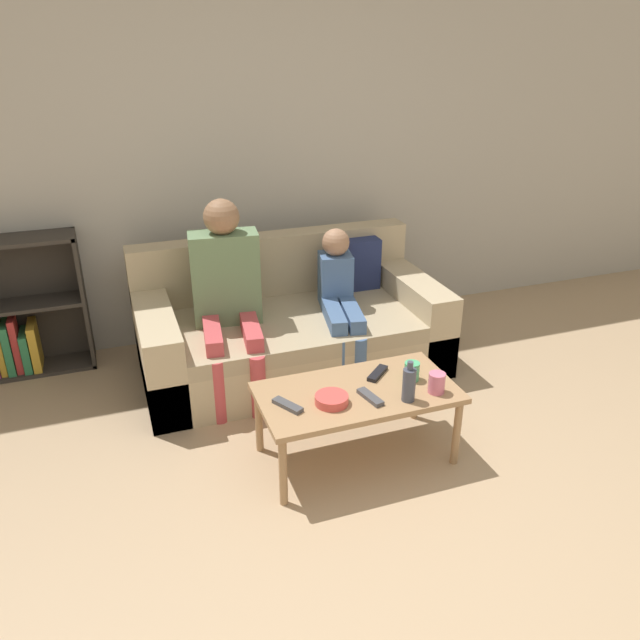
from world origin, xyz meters
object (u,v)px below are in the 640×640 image
object	(u,v)px
cup_near	(437,383)
tv_remote_1	(288,405)
coffee_table	(357,397)
bottle	(409,384)
snack_bowl	(332,399)
person_adult	(227,285)
tv_remote_2	(378,373)
couch	(290,329)
tv_remote_0	(370,397)
bookshelf	(16,320)
person_child	(340,297)
cup_far	(412,371)

from	to	relation	value
cup_near	tv_remote_1	size ratio (longest dim) A/B	0.62
coffee_table	bottle	distance (m)	0.29
coffee_table	snack_bowl	distance (m)	0.19
person_adult	tv_remote_2	xyz separation A→B (m)	(0.60, -0.90, -0.25)
couch	tv_remote_1	distance (m)	1.18
tv_remote_0	tv_remote_2	bearing A→B (deg)	44.72
bookshelf	snack_bowl	distance (m)	2.29
couch	tv_remote_0	xyz separation A→B (m)	(0.05, -1.18, 0.15)
bookshelf	person_child	xyz separation A→B (m)	(1.98, -0.69, 0.15)
bookshelf	coffee_table	world-z (taller)	bookshelf
couch	cup_far	size ratio (longest dim) A/B	19.60
coffee_table	person_adult	xyz separation A→B (m)	(-0.44, 1.00, 0.30)
coffee_table	tv_remote_0	size ratio (longest dim) A/B	5.72
couch	bottle	distance (m)	1.30
tv_remote_1	person_child	bearing A→B (deg)	27.28
cup_far	bottle	xyz separation A→B (m)	(-0.11, -0.17, 0.04)
coffee_table	cup_far	distance (m)	0.32
tv_remote_1	cup_far	bearing A→B (deg)	-25.92
bottle	cup_far	bearing A→B (deg)	58.11
person_child	tv_remote_2	xyz separation A→B (m)	(-0.11, -0.83, -0.10)
bookshelf	cup_near	distance (m)	2.73
cup_far	cup_near	bearing A→B (deg)	-68.86
person_adult	cup_near	world-z (taller)	person_adult
coffee_table	tv_remote_1	distance (m)	0.38
couch	person_child	world-z (taller)	person_child
coffee_table	cup_near	size ratio (longest dim) A/B	9.48
couch	tv_remote_1	xyz separation A→B (m)	(-0.36, -1.12, 0.15)
person_child	tv_remote_0	distance (m)	1.06
person_child	cup_near	world-z (taller)	person_child
snack_bowl	person_adult	bearing A→B (deg)	104.38
person_adult	cup_far	distance (m)	1.26
snack_bowl	cup_far	bearing A→B (deg)	9.14
bookshelf	person_adult	size ratio (longest dim) A/B	0.78
bookshelf	tv_remote_0	size ratio (longest dim) A/B	5.15
cup_far	bottle	size ratio (longest dim) A/B	0.46
tv_remote_2	bottle	distance (m)	0.29
couch	cup_near	world-z (taller)	couch
cup_near	tv_remote_0	distance (m)	0.35
couch	bookshelf	size ratio (longest dim) A/B	2.13
person_child	bottle	size ratio (longest dim) A/B	4.27
couch	cup_far	distance (m)	1.15
person_child	tv_remote_2	distance (m)	0.84
couch	tv_remote_1	size ratio (longest dim) A/B	11.23
cup_far	snack_bowl	bearing A→B (deg)	-170.86
bookshelf	coffee_table	size ratio (longest dim) A/B	0.90
coffee_table	person_child	size ratio (longest dim) A/B	1.10
couch	coffee_table	size ratio (longest dim) A/B	1.92
coffee_table	cup_near	bearing A→B (deg)	-21.85
snack_bowl	tv_remote_1	bearing A→B (deg)	169.43
cup_near	cup_far	distance (m)	0.16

